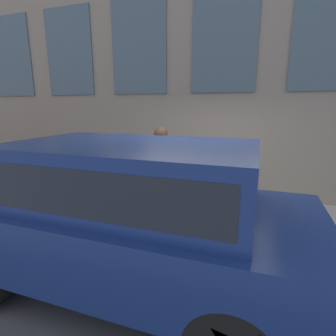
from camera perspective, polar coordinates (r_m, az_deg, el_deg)
name	(u,v)px	position (r m, az deg, el deg)	size (l,w,h in m)	color
ground_plane	(196,243)	(4.58, 6.08, -15.87)	(80.00, 80.00, 0.00)	#47474C
sidewalk	(209,213)	(5.55, 8.82, -9.71)	(2.27, 60.00, 0.15)	#B2ADA3
fire_hydrant	(176,201)	(4.84, 1.68, -7.15)	(0.35, 0.46, 0.76)	gray
person	(161,161)	(5.25, -1.54, 1.59)	(0.41, 0.27, 1.69)	#726651
parked_truck_navy_near	(128,208)	(3.19, -8.68, -8.61)	(1.90, 4.40, 1.83)	black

